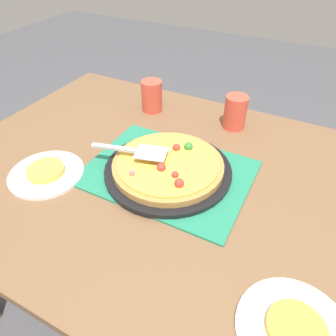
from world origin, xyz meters
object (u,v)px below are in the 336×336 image
pizza (168,165)px  plate_far_right (47,174)px  pizza_pan (168,170)px  served_slice_right (46,170)px  served_slice_left (296,329)px  cup_near (152,96)px  cup_far (235,112)px  pizza_server (136,151)px  plate_near_left (295,332)px

pizza → plate_far_right: 0.37m
pizza_pan → served_slice_right: (0.32, 0.18, 0.01)m
served_slice_right → served_slice_left: bearing=170.2°
cup_near → cup_far: 0.33m
served_slice_left → served_slice_right: same height
served_slice_right → cup_far: 0.66m
pizza_pan → cup_far: bearing=-104.6°
plate_far_right → pizza_server: size_ratio=0.94×
pizza_pan → served_slice_left: size_ratio=3.45×
served_slice_left → cup_far: cup_far is taller
plate_far_right → cup_far: bearing=-128.1°
plate_near_left → cup_far: (0.33, -0.65, 0.06)m
served_slice_right → cup_near: (-0.08, -0.49, 0.04)m
served_slice_right → plate_near_left: bearing=170.2°
plate_far_right → cup_far: (-0.41, -0.52, 0.06)m
pizza_pan → plate_near_left: 0.52m
pizza → pizza_server: (0.10, 0.02, 0.03)m
plate_far_right → pizza_server: bearing=-146.1°
served_slice_left → plate_far_right: bearing=-9.8°
plate_near_left → pizza_server: bearing=-28.2°
pizza_pan → served_slice_left: served_slice_left is taller
pizza → served_slice_left: size_ratio=3.00×
plate_near_left → pizza_server: (0.52, -0.28, 0.06)m
plate_near_left → plate_far_right: same height
served_slice_right → pizza_server: size_ratio=0.47×
pizza → pizza_server: 0.10m
plate_near_left → cup_far: cup_far is taller
served_slice_right → pizza_pan: bearing=-151.2°
served_slice_left → cup_far: bearing=-62.8°
pizza → served_slice_right: 0.36m
plate_far_right → cup_near: (-0.08, -0.49, 0.06)m
cup_near → pizza_server: bearing=112.5°
served_slice_right → cup_far: cup_far is taller
pizza_pan → plate_near_left: (-0.42, 0.30, -0.01)m
pizza → served_slice_left: 0.52m
plate_far_right → pizza_pan: bearing=-151.2°
served_slice_left → plate_near_left: bearing=180.0°
served_slice_right → pizza_server: bearing=-146.1°
pizza → plate_near_left: bearing=144.4°
plate_far_right → served_slice_left: bearing=170.2°
pizza_pan → cup_near: (0.24, -0.32, 0.05)m
served_slice_left → pizza_server: pizza_server is taller
plate_far_right → pizza_server: (-0.22, -0.15, 0.06)m
served_slice_left → served_slice_right: size_ratio=1.00×
plate_far_right → served_slice_left: served_slice_left is taller
pizza_pan → plate_far_right: size_ratio=1.73×
plate_near_left → served_slice_left: served_slice_left is taller
plate_near_left → cup_near: cup_near is taller
pizza_pan → plate_far_right: pizza_pan is taller
served_slice_left → cup_near: cup_near is taller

